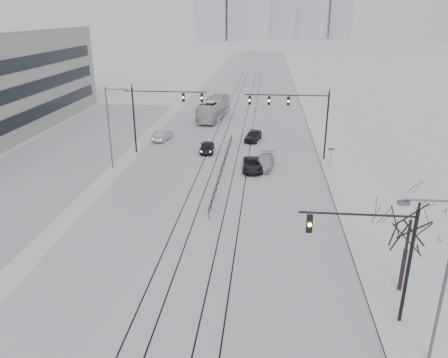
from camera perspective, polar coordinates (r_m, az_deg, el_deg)
The scene contains 19 objects.
road at distance 76.87m, azimuth 2.11°, elevation 8.63°, with size 22.00×260.00×0.02m, color silver.
sidewalk_east at distance 77.25m, azimuth 12.26°, elevation 8.29°, with size 5.00×260.00×0.16m, color white.
curb at distance 77.00m, azimuth 10.44°, elevation 8.37°, with size 0.10×260.00×0.12m, color gray.
parking_strip at distance 58.02m, azimuth -19.71°, elevation 3.31°, with size 14.00×60.00×0.03m, color silver.
tram_rails at distance 57.53m, azimuth 0.85°, elevation 4.43°, with size 5.30×180.00×0.01m.
traffic_mast_near at distance 24.87m, azimuth 19.68°, elevation -8.76°, with size 6.10×0.37×7.00m.
traffic_mast_ne at distance 51.21m, azimuth 9.64°, elevation 8.69°, with size 9.60×0.37×8.00m.
traffic_mast_nw at distance 53.71m, azimuth -8.70°, elevation 9.10°, with size 9.10×0.37×8.00m.
street_light_east at distance 22.68m, azimuth 26.37°, elevation -10.97°, with size 2.73×0.25×9.00m.
street_light_west at distance 49.26m, azimuth -14.53°, elevation 7.17°, with size 2.73×0.25×9.00m.
bare_tree at distance 28.13m, azimuth 23.08°, elevation -5.86°, with size 4.40×4.40×6.10m.
median_fence at distance 47.90m, azimuth -0.14°, elevation 1.62°, with size 0.06×24.00×1.00m.
street_sign at distance 49.77m, azimuth 13.76°, elevation 3.07°, with size 0.70×0.06×2.40m.
sedan_sb_inner at distance 54.58m, azimuth -2.23°, elevation 4.26°, with size 1.71×4.24×1.44m, color black.
sedan_sb_outer at distance 60.38m, azimuth -8.02°, elevation 5.72°, with size 1.55×4.43×1.46m, color #AAADB2.
sedan_nb_front at distance 48.22m, azimuth 3.75°, elevation 1.87°, with size 2.19×4.74×1.32m, color black.
sedan_nb_right at distance 49.12m, azimuth 5.32°, elevation 2.22°, with size 1.92×4.73×1.37m, color silver.
sedan_nb_far at distance 59.59m, azimuth 3.82°, elevation 5.68°, with size 1.74×4.32×1.47m, color black.
box_truck at distance 71.97m, azimuth -1.35°, elevation 9.13°, with size 2.78×11.88×3.31m, color silver.
Camera 1 is at (4.52, -14.97, 16.37)m, focal length 35.00 mm.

